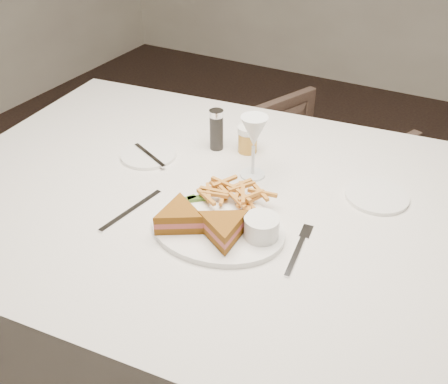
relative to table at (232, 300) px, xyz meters
name	(u,v)px	position (x,y,z in m)	size (l,w,h in m)	color
ground	(301,351)	(0.17, 0.21, -0.38)	(5.00, 5.00, 0.00)	black
table	(232,300)	(0.00, 0.00, 0.00)	(1.60, 1.07, 0.75)	silver
chair_far	(310,175)	(-0.07, 0.86, -0.06)	(0.61, 0.57, 0.63)	#4A372D
table_setting	(229,195)	(0.01, -0.04, 0.41)	(0.79, 0.56, 0.18)	white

